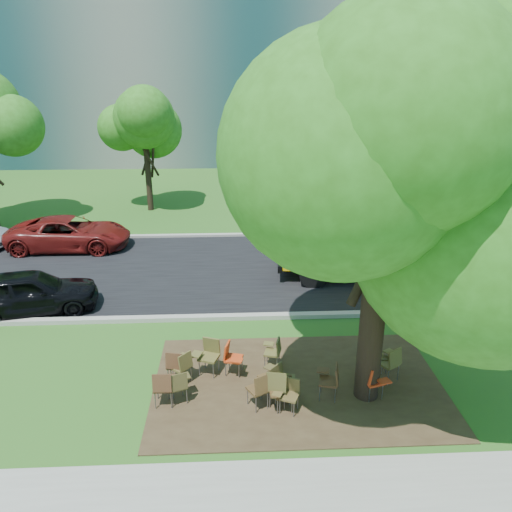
{
  "coord_description": "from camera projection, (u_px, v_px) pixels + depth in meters",
  "views": [
    {
      "loc": [
        -0.52,
        -10.75,
        7.25
      ],
      "look_at": [
        0.2,
        4.04,
        1.68
      ],
      "focal_mm": 35.0,
      "sensor_mm": 36.0,
      "label": 1
    }
  ],
  "objects": [
    {
      "name": "black_car",
      "position": [
        30.0,
        292.0,
        15.62
      ],
      "size": [
        4.32,
        2.42,
        1.39
      ],
      "primitive_type": "imported",
      "rotation": [
        0.0,
        0.0,
        1.77
      ],
      "color": "black",
      "rests_on": "ground"
    },
    {
      "name": "chair_8",
      "position": [
        183.0,
        364.0,
        12.09
      ],
      "size": [
        0.6,
        0.75,
        0.88
      ],
      "rotation": [
        0.0,
        0.0,
        0.85
      ],
      "color": "brown",
      "rests_on": "ground"
    },
    {
      "name": "asphalt_road",
      "position": [
        247.0,
        269.0,
        19.17
      ],
      "size": [
        80.0,
        8.0,
        0.04
      ],
      "primitive_type": "cube",
      "color": "black",
      "rests_on": "ground"
    },
    {
      "name": "chair_3",
      "position": [
        289.0,
        392.0,
        11.1
      ],
      "size": [
        0.67,
        0.52,
        0.82
      ],
      "rotation": [
        0.0,
        0.0,
        2.74
      ],
      "color": "brown",
      "rests_on": "ground"
    },
    {
      "name": "chair_4",
      "position": [
        278.0,
        384.0,
        11.21
      ],
      "size": [
        0.71,
        0.57,
        0.97
      ],
      "rotation": [
        0.0,
        0.0,
        -0.18
      ],
      "color": "#48421F",
      "rests_on": "ground"
    },
    {
      "name": "chair_15",
      "position": [
        177.0,
        363.0,
        12.12
      ],
      "size": [
        0.65,
        0.51,
        0.88
      ],
      "rotation": [
        0.0,
        0.0,
        6.07
      ],
      "color": "#492B1A",
      "rests_on": "ground"
    },
    {
      "name": "dirt_patch",
      "position": [
        298.0,
        384.0,
        12.2
      ],
      "size": [
        7.0,
        4.5,
        0.03
      ],
      "primitive_type": "cube",
      "color": "#382819",
      "rests_on": "ground"
    },
    {
      "name": "school_bus",
      "position": [
        472.0,
        230.0,
        17.99
      ],
      "size": [
        12.8,
        3.9,
        3.08
      ],
      "rotation": [
        0.0,
        0.0,
        -0.09
      ],
      "color": "#EDB607",
      "rests_on": "ground"
    },
    {
      "name": "ground",
      "position": [
        256.0,
        374.0,
        12.63
      ],
      "size": [
        160.0,
        160.0,
        0.0
      ],
      "primitive_type": "plane",
      "color": "#27581B",
      "rests_on": "ground"
    },
    {
      "name": "chair_12",
      "position": [
        375.0,
        354.0,
        12.59
      ],
      "size": [
        0.48,
        0.61,
        0.81
      ],
      "rotation": [
        0.0,
        0.0,
        4.48
      ],
      "color": "#47401E",
      "rests_on": "ground"
    },
    {
      "name": "main_tree",
      "position": [
        386.0,
        172.0,
        9.92
      ],
      "size": [
        7.2,
        7.2,
        8.94
      ],
      "color": "black",
      "rests_on": "ground"
    },
    {
      "name": "bg_car_red",
      "position": [
        70.0,
        233.0,
        21.17
      ],
      "size": [
        5.04,
        2.36,
        1.39
      ],
      "primitive_type": "imported",
      "rotation": [
        0.0,
        0.0,
        1.56
      ],
      "color": "#5B110F",
      "rests_on": "ground"
    },
    {
      "name": "building_main",
      "position": [
        141.0,
        21.0,
        42.05
      ],
      "size": [
        38.0,
        16.0,
        22.0
      ],
      "primitive_type": "cube",
      "color": "slate",
      "rests_on": "ground"
    },
    {
      "name": "chair_9",
      "position": [
        208.0,
        353.0,
        12.48
      ],
      "size": [
        0.76,
        0.59,
        0.95
      ],
      "rotation": [
        0.0,
        0.0,
        2.79
      ],
      "color": "brown",
      "rests_on": "ground"
    },
    {
      "name": "bg_tree_2",
      "position": [
        145.0,
        131.0,
        25.88
      ],
      "size": [
        4.8,
        4.8,
        6.62
      ],
      "color": "black",
      "rests_on": "ground"
    },
    {
      "name": "chair_2",
      "position": [
        261.0,
        386.0,
        11.17
      ],
      "size": [
        0.63,
        0.76,
        0.93
      ],
      "rotation": [
        0.0,
        0.0,
        0.51
      ],
      "color": "#4E361C",
      "rests_on": "ground"
    },
    {
      "name": "chair_6",
      "position": [
        331.0,
        378.0,
        11.52
      ],
      "size": [
        0.53,
        0.68,
        0.9
      ],
      "rotation": [
        0.0,
        0.0,
        1.33
      ],
      "color": "#422917",
      "rests_on": "ground"
    },
    {
      "name": "chair_0",
      "position": [
        179.0,
        384.0,
        11.35
      ],
      "size": [
        0.58,
        0.66,
        0.86
      ],
      "rotation": [
        0.0,
        0.0,
        0.38
      ],
      "color": "#41391C",
      "rests_on": "ground"
    },
    {
      "name": "kerb_near",
      "position": [
        251.0,
        317.0,
        15.41
      ],
      "size": [
        80.0,
        0.25,
        0.14
      ],
      "primitive_type": "cube",
      "color": "gray",
      "rests_on": "ground"
    },
    {
      "name": "kerb_far",
      "position": [
        244.0,
        235.0,
        22.98
      ],
      "size": [
        80.0,
        0.25,
        0.14
      ],
      "primitive_type": "cube",
      "color": "gray",
      "rests_on": "ground"
    },
    {
      "name": "chair_13",
      "position": [
        391.0,
        360.0,
        12.16
      ],
      "size": [
        0.63,
        0.79,
        0.94
      ],
      "rotation": [
        0.0,
        0.0,
        0.58
      ],
      "color": "brown",
      "rests_on": "ground"
    },
    {
      "name": "chair_11",
      "position": [
        272.0,
        377.0,
        11.49
      ],
      "size": [
        0.65,
        0.83,
        0.96
      ],
      "rotation": [
        0.0,
        0.0,
        0.82
      ],
      "color": "#4B3F20",
      "rests_on": "ground"
    },
    {
      "name": "chair_1",
      "position": [
        164.0,
        385.0,
        11.24
      ],
      "size": [
        0.6,
        0.54,
        0.92
      ],
      "rotation": [
        0.0,
        0.0,
        -0.01
      ],
      "color": "#492C1A",
      "rests_on": "ground"
    },
    {
      "name": "chair_10",
      "position": [
        231.0,
        356.0,
        12.43
      ],
      "size": [
        0.52,
        0.67,
        0.87
      ],
      "rotation": [
        0.0,
        0.0,
        -1.84
      ],
      "color": "#B93813",
      "rests_on": "ground"
    },
    {
      "name": "chair_5",
      "position": [
        283.0,
        390.0,
        11.17
      ],
      "size": [
        0.54,
        0.5,
        0.82
      ],
      "rotation": [
        0.0,
        0.0,
        3.19
      ],
      "color": "#412D17",
      "rests_on": "ground"
    },
    {
      "name": "chair_7",
      "position": [
        372.0,
        379.0,
        11.5
      ],
      "size": [
        0.65,
        0.6,
        0.88
      ],
      "rotation": [
        0.0,
        0.0,
        -1.28
      ],
      "color": "red",
      "rests_on": "ground"
    },
    {
      "name": "bg_tree_3",
      "position": [
        406.0,
        117.0,
        24.31
      ],
      "size": [
        5.6,
        5.6,
        7.84
      ],
      "color": "black",
      "rests_on": "ground"
    },
    {
      "name": "building_right",
      "position": [
        502.0,
        6.0,
        44.84
      ],
      "size": [
        30.0,
        16.0,
        25.0
      ],
      "primitive_type": "cube",
      "color": "#6E675C",
      "rests_on": "ground"
    },
    {
      "name": "chair_14",
      "position": [
        274.0,
        349.0,
        12.78
      ],
      "size": [
        0.49,
        0.62,
        0.82
      ],
      "rotation": [
        0.0,
        0.0,
        1.31
      ],
      "color": "brown",
      "rests_on": "ground"
    }
  ]
}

